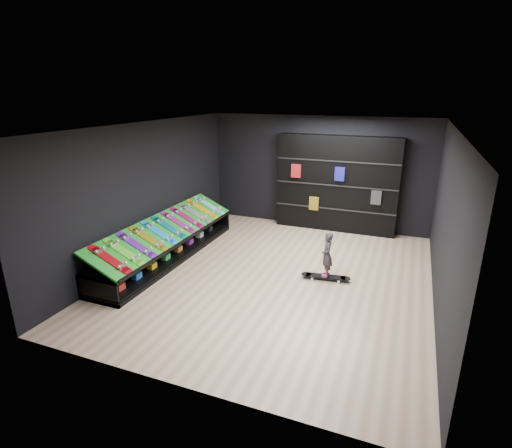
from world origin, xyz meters
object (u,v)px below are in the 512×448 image
(back_shelving, at_px, (336,184))
(display_rack, at_px, (168,247))
(floor_skateboard, at_px, (326,278))
(child, at_px, (326,263))

(back_shelving, bearing_deg, display_rack, -133.10)
(back_shelving, xyz_separation_m, floor_skateboard, (0.45, -3.12, -1.22))
(display_rack, height_order, child, child)
(display_rack, relative_size, child, 8.20)
(display_rack, height_order, back_shelving, back_shelving)
(back_shelving, height_order, floor_skateboard, back_shelving)
(display_rack, bearing_deg, back_shelving, 46.90)
(child, bearing_deg, display_rack, -106.71)
(display_rack, relative_size, back_shelving, 1.42)
(floor_skateboard, xyz_separation_m, child, (0.00, 0.00, 0.32))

